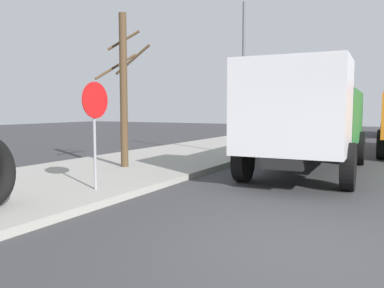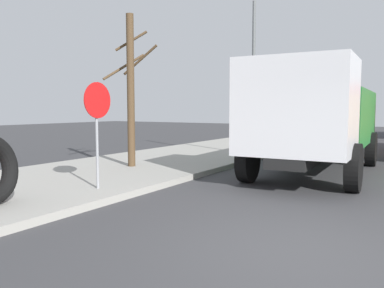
{
  "view_description": "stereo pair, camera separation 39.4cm",
  "coord_description": "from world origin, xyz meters",
  "px_view_note": "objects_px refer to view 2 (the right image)",
  "views": [
    {
      "loc": [
        -4.95,
        -0.94,
        1.86
      ],
      "look_at": [
        1.88,
        2.78,
        1.16
      ],
      "focal_mm": 36.68,
      "sensor_mm": 36.0,
      "label": 1
    },
    {
      "loc": [
        -4.76,
        -1.28,
        1.86
      ],
      "look_at": [
        1.88,
        2.78,
        1.16
      ],
      "focal_mm": 36.68,
      "sensor_mm": 36.0,
      "label": 2
    }
  ],
  "objects_px": {
    "bare_tree": "(131,88)",
    "street_light_pole": "(253,79)",
    "dump_truck_green": "(317,118)",
    "stop_sign": "(97,115)"
  },
  "relations": [
    {
      "from": "dump_truck_green",
      "to": "street_light_pole",
      "type": "relative_size",
      "value": 1.26
    },
    {
      "from": "bare_tree",
      "to": "street_light_pole",
      "type": "xyz_separation_m",
      "value": [
        4.65,
        -1.93,
        0.48
      ]
    },
    {
      "from": "bare_tree",
      "to": "stop_sign",
      "type": "bearing_deg",
      "value": -151.89
    },
    {
      "from": "stop_sign",
      "to": "bare_tree",
      "type": "height_order",
      "value": "bare_tree"
    },
    {
      "from": "dump_truck_green",
      "to": "street_light_pole",
      "type": "distance_m",
      "value": 4.0
    },
    {
      "from": "bare_tree",
      "to": "street_light_pole",
      "type": "bearing_deg",
      "value": -22.56
    },
    {
      "from": "street_light_pole",
      "to": "dump_truck_green",
      "type": "bearing_deg",
      "value": -128.95
    },
    {
      "from": "dump_truck_green",
      "to": "street_light_pole",
      "type": "xyz_separation_m",
      "value": [
        2.37,
        2.93,
        1.35
      ]
    },
    {
      "from": "stop_sign",
      "to": "bare_tree",
      "type": "bearing_deg",
      "value": 28.11
    },
    {
      "from": "stop_sign",
      "to": "dump_truck_green",
      "type": "bearing_deg",
      "value": -31.93
    }
  ]
}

